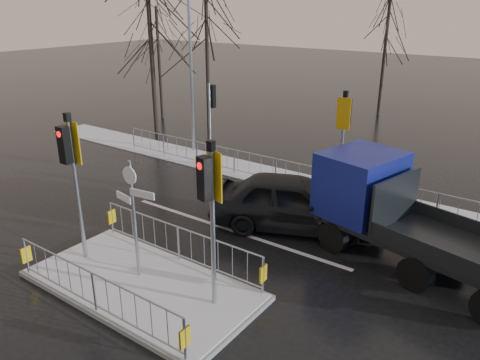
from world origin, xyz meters
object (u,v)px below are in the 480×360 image
Objects in this scene: flatbed_truck at (385,205)px; street_lamp_left at (192,54)px; car_far_lane at (293,202)px; traffic_island at (141,273)px.

flatbed_truck is 11.91m from street_lamp_left.
flatbed_truck reaches higher than car_far_lane.
car_far_lane is at bearing -178.90° from flatbed_truck.
car_far_lane is at bearing 74.39° from traffic_island.
traffic_island is at bearing 141.98° from car_far_lane.
street_lamp_left is at bearing 157.76° from flatbed_truck.
traffic_island is 0.73× the size of street_lamp_left.
street_lamp_left is (-6.42, 9.49, 4.10)m from traffic_island.
flatbed_truck is 0.77× the size of street_lamp_left.
car_far_lane is at bearing -29.40° from street_lamp_left.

